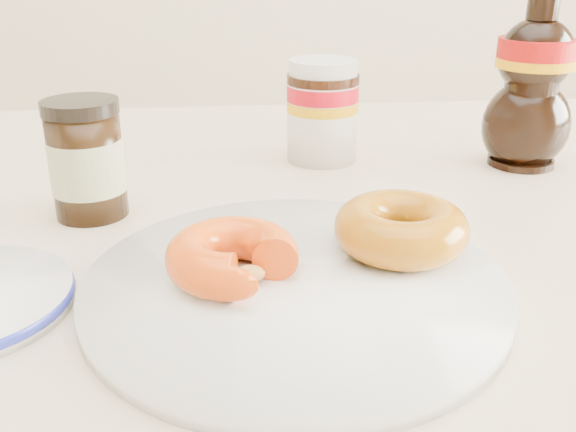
{
  "coord_description": "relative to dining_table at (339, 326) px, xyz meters",
  "views": [
    {
      "loc": [
        -0.08,
        -0.35,
        0.96
      ],
      "look_at": [
        -0.05,
        0.06,
        0.79
      ],
      "focal_mm": 40.0,
      "sensor_mm": 36.0,
      "label": 1
    }
  ],
  "objects": [
    {
      "name": "dining_table",
      "position": [
        0.0,
        0.0,
        0.0
      ],
      "size": [
        1.4,
        0.9,
        0.75
      ],
      "color": "beige",
      "rests_on": "ground"
    },
    {
      "name": "plate",
      "position": [
        -0.05,
        -0.09,
        0.09
      ],
      "size": [
        0.27,
        0.27,
        0.01
      ],
      "color": "white",
      "rests_on": "dining_table"
    },
    {
      "name": "donut_bitten",
      "position": [
        -0.09,
        -0.09,
        0.11
      ],
      "size": [
        0.1,
        0.1,
        0.03
      ],
      "primitive_type": "torus",
      "rotation": [
        0.0,
        0.0,
        -0.19
      ],
      "color": "#DF490C",
      "rests_on": "plate"
    },
    {
      "name": "donut_whole",
      "position": [
        0.03,
        -0.06,
        0.11
      ],
      "size": [
        0.09,
        0.09,
        0.03
      ],
      "primitive_type": "torus",
      "rotation": [
        0.0,
        0.0,
        -0.01
      ],
      "color": "#AE690B",
      "rests_on": "plate"
    },
    {
      "name": "nutella_jar",
      "position": [
        0.01,
        0.2,
        0.14
      ],
      "size": [
        0.07,
        0.07,
        0.1
      ],
      "rotation": [
        0.0,
        0.0,
        -0.01
      ],
      "color": "white",
      "rests_on": "dining_table"
    },
    {
      "name": "syrup_bottle",
      "position": [
        0.21,
        0.16,
        0.17
      ],
      "size": [
        0.1,
        0.09,
        0.17
      ],
      "primitive_type": null,
      "rotation": [
        0.0,
        0.0,
        0.15
      ],
      "color": "black",
      "rests_on": "dining_table"
    },
    {
      "name": "dark_jar",
      "position": [
        -0.2,
        0.06,
        0.13
      ],
      "size": [
        0.06,
        0.06,
        0.1
      ],
      "rotation": [
        0.0,
        0.0,
        -0.07
      ],
      "color": "black",
      "rests_on": "dining_table"
    }
  ]
}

